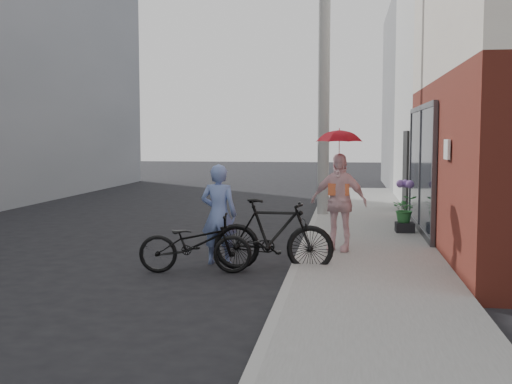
% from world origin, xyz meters
% --- Properties ---
extents(ground, '(80.00, 80.00, 0.00)m').
position_xyz_m(ground, '(0.00, 0.00, 0.00)').
color(ground, black).
rests_on(ground, ground).
extents(sidewalk, '(2.20, 24.00, 0.12)m').
position_xyz_m(sidewalk, '(2.10, 2.00, 0.06)').
color(sidewalk, gray).
rests_on(sidewalk, ground).
extents(curb, '(0.12, 24.00, 0.12)m').
position_xyz_m(curb, '(0.94, 2.00, 0.06)').
color(curb, '#9E9E99').
rests_on(curb, ground).
extents(east_building_far, '(8.00, 8.00, 7.00)m').
position_xyz_m(east_building_far, '(7.20, 16.00, 3.50)').
color(east_building_far, gray).
rests_on(east_building_far, ground).
extents(utility_pole, '(0.28, 0.28, 7.00)m').
position_xyz_m(utility_pole, '(1.10, 6.00, 3.50)').
color(utility_pole, '#9E9E99').
rests_on(utility_pole, ground).
extents(officer, '(0.61, 0.42, 1.58)m').
position_xyz_m(officer, '(-0.30, 0.10, 0.79)').
color(officer, '#6B81BF').
rests_on(officer, ground).
extents(bike_left, '(1.73, 0.78, 0.88)m').
position_xyz_m(bike_left, '(-0.52, -0.58, 0.44)').
color(bike_left, black).
rests_on(bike_left, ground).
extents(bike_right, '(1.82, 0.53, 1.09)m').
position_xyz_m(bike_right, '(0.60, -0.28, 0.54)').
color(bike_right, black).
rests_on(bike_right, ground).
extents(kimono_woman, '(1.02, 0.64, 1.62)m').
position_xyz_m(kimono_woman, '(1.55, 0.94, 0.93)').
color(kimono_woman, '#FAD1D7').
rests_on(kimono_woman, sidewalk).
extents(parasol, '(0.75, 0.75, 0.66)m').
position_xyz_m(parasol, '(1.55, 0.94, 2.07)').
color(parasol, red).
rests_on(parasol, kimono_woman).
extents(planter, '(0.37, 0.37, 0.19)m').
position_xyz_m(planter, '(2.83, 3.18, 0.21)').
color(planter, black).
rests_on(planter, sidewalk).
extents(potted_plant, '(0.49, 0.43, 0.55)m').
position_xyz_m(potted_plant, '(2.83, 3.18, 0.58)').
color(potted_plant, '#2C6E33').
rests_on(potted_plant, planter).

